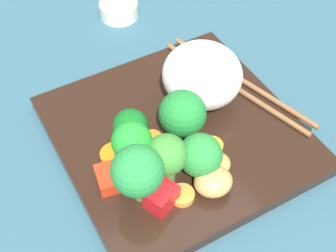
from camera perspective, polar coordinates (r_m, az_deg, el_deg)
name	(u,v)px	position (r cm, az deg, el deg)	size (l,w,h in cm)	color
ground_plane	(177,144)	(50.63, 1.11, -2.23)	(110.00, 110.00, 2.00)	#2E5466
square_plate	(177,134)	(49.28, 1.14, -0.97)	(24.09, 24.09, 1.49)	black
rice_mound	(202,75)	(49.20, 4.21, 6.20)	(8.50, 7.72, 7.27)	white
broccoli_floret_0	(167,155)	(41.97, -0.17, -3.63)	(3.87, 3.87, 5.72)	#548E41
broccoli_floret_1	(200,156)	(43.39, 3.96, -3.67)	(4.22, 4.22, 4.80)	#80B555
broccoli_floret_2	(132,146)	(42.56, -4.45, -2.40)	(3.79, 3.79, 6.42)	#71AC50
broccoli_floret_3	(131,127)	(45.62, -4.58, -0.17)	(3.55, 3.55, 4.58)	#59A03F
broccoli_floret_4	(138,172)	(40.27, -3.75, -5.63)	(4.74, 4.74, 6.83)	#629B3B
broccoli_floret_5	(178,116)	(45.61, 1.25, 1.26)	(4.78, 4.78, 5.73)	#74AF59
carrot_slice_0	(174,155)	(46.22, 0.75, -3.57)	(2.20, 2.20, 0.57)	orange
carrot_slice_1	(212,147)	(46.97, 5.38, -2.53)	(2.29, 2.29, 0.72)	orange
carrot_slice_2	(154,142)	(47.29, -1.72, -2.00)	(2.24, 2.24, 0.49)	orange
carrot_slice_3	(182,195)	(43.52, 1.75, -8.48)	(2.33, 2.33, 0.64)	orange
carrot_slice_4	(153,160)	(45.84, -1.83, -4.16)	(2.53, 2.53, 0.63)	orange
carrot_slice_5	(117,159)	(46.15, -6.30, -3.99)	(2.87, 2.87, 0.68)	orange
pepper_chunk_1	(113,177)	(44.44, -6.78, -6.23)	(3.00, 2.99, 1.45)	red
pepper_chunk_4	(161,197)	(42.55, -0.83, -8.65)	(2.80, 2.29, 2.12)	red
chicken_piece_1	(220,163)	(45.33, 6.39, -4.56)	(2.41, 2.07, 1.48)	tan
chicken_piece_2	(213,181)	(43.47, 5.56, -6.77)	(3.66, 3.33, 2.43)	tan
chopstick_pair	(238,83)	(53.60, 8.52, 5.21)	(7.36, 20.29, 0.60)	brown
sauce_cup	(119,10)	(65.60, -6.04, 14.00)	(5.22, 5.22, 2.08)	silver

